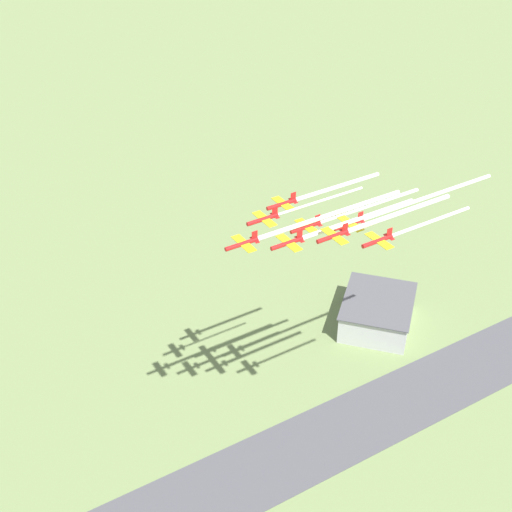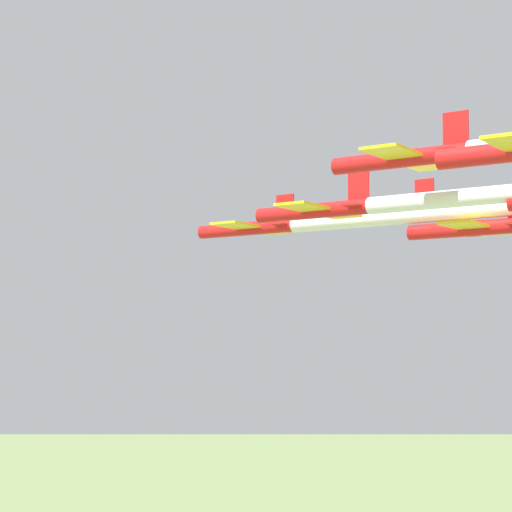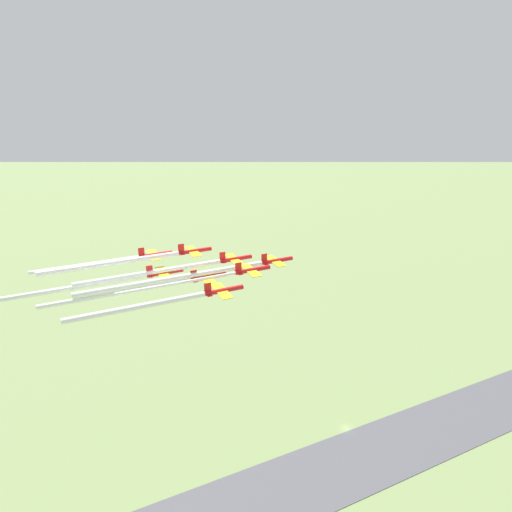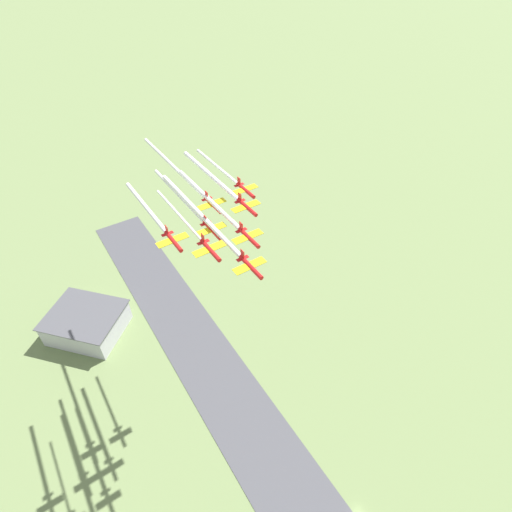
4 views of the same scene
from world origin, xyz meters
name	(u,v)px [view 4 (image 4 of 4)]	position (x,y,z in m)	size (l,w,h in m)	color
runway_strip	(253,433)	(44.19, -18.46, 0.10)	(273.79, 254.60, 0.20)	#47474C
hangar	(87,323)	(138.67, -48.76, 6.52)	(35.44, 29.26, 12.99)	#B7B7BC
jet_0	(250,266)	(44.48, -18.72, 94.51)	(8.71, 8.61, 3.31)	red
jet_1	(248,237)	(48.12, -30.14, 94.57)	(8.71, 8.61, 3.31)	red
jet_2	(210,249)	(56.23, -21.09, 95.76)	(8.71, 8.61, 3.31)	red
jet_3	(246,207)	(51.76, -41.56, 96.57)	(8.71, 8.61, 3.31)	red
jet_4	(212,230)	(59.87, -32.51, 93.11)	(8.71, 8.61, 3.31)	red
jet_5	(173,240)	(67.99, -23.46, 94.53)	(8.71, 8.61, 3.31)	red
jet_6	(245,190)	(55.40, -52.98, 94.96)	(8.71, 8.61, 3.31)	red
jet_7	(212,204)	(63.51, -43.93, 93.91)	(8.71, 8.61, 3.31)	red
smoke_trail_0	(198,212)	(66.26, -38.23, 94.47)	(37.70, 33.98, 1.35)	white
smoke_trail_1	(207,198)	(65.98, -46.14, 94.52)	(29.82, 26.91, 1.29)	white
smoke_trail_2	(178,214)	(70.75, -34.09, 95.72)	(22.76, 20.50, 0.72)	white
smoke_trail_3	(210,174)	(68.77, -56.80, 96.53)	(28.18, 25.45, 1.37)	white
smoke_trail_4	(178,194)	(76.81, -47.69, 93.06)	(27.86, 25.13, 1.11)	white
smoke_trail_5	(145,206)	(82.89, -36.81, 94.49)	(23.90, 21.60, 1.27)	white
smoke_trail_6	(216,166)	(69.42, -65.54, 94.91)	(21.93, 19.80, 0.98)	white
smoke_trail_7	(172,165)	(85.61, -63.73, 93.86)	(38.24, 34.44, 1.19)	white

